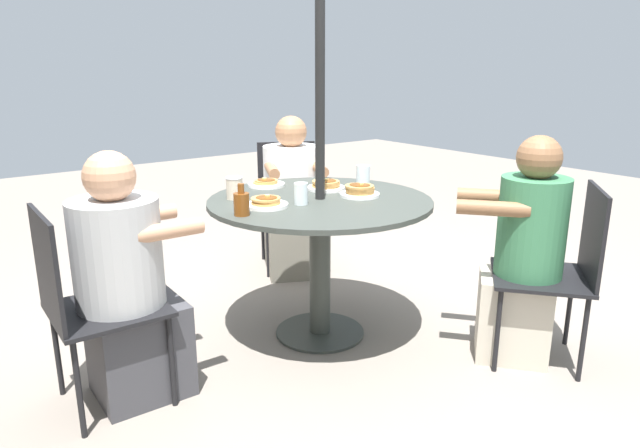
{
  "coord_description": "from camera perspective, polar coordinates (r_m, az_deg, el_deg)",
  "views": [
    {
      "loc": [
        -2.28,
        1.75,
        1.44
      ],
      "look_at": [
        0.0,
        0.0,
        0.63
      ],
      "focal_mm": 32.0,
      "sensor_mm": 36.0,
      "label": 1
    }
  ],
  "objects": [
    {
      "name": "drinking_glass_a",
      "position": [
        3.32,
        4.33,
        4.93
      ],
      "size": [
        0.08,
        0.08,
        0.11
      ],
      "primitive_type": "cylinder",
      "color": "silver",
      "rests_on": "patio_table"
    },
    {
      "name": "umbrella_pole",
      "position": [
        2.89,
        -0.0,
        10.87
      ],
      "size": [
        0.05,
        0.05,
        2.39
      ],
      "primitive_type": "cylinder",
      "color": "black",
      "rests_on": "ground"
    },
    {
      "name": "pancake_plate_d",
      "position": [
        3.17,
        0.62,
        3.86
      ],
      "size": [
        0.21,
        0.21,
        0.06
      ],
      "color": "white",
      "rests_on": "patio_table"
    },
    {
      "name": "ground_plane",
      "position": [
        3.22,
        -0.0,
        -10.84
      ],
      "size": [
        12.0,
        12.0,
        0.0
      ],
      "primitive_type": "plane",
      "color": "gray"
    },
    {
      "name": "coffee_cup",
      "position": [
        2.98,
        -8.55,
        3.59
      ],
      "size": [
        0.09,
        0.09,
        0.11
      ],
      "color": "beige",
      "rests_on": "patio_table"
    },
    {
      "name": "syrup_bottle",
      "position": [
        2.64,
        -7.87,
        2.09
      ],
      "size": [
        0.09,
        0.07,
        0.15
      ],
      "color": "brown",
      "rests_on": "patio_table"
    },
    {
      "name": "pancake_plate_c",
      "position": [
        2.8,
        -5.38,
        2.11
      ],
      "size": [
        0.21,
        0.21,
        0.06
      ],
      "color": "white",
      "rests_on": "patio_table"
    },
    {
      "name": "diner_south",
      "position": [
        4.0,
        -2.76,
        2.0
      ],
      "size": [
        0.62,
        0.56,
        1.1
      ],
      "rotation": [
        0.0,
        0.0,
        1.11
      ],
      "color": "gray",
      "rests_on": "ground"
    },
    {
      "name": "patio_chair_south",
      "position": [
        4.17,
        -3.12,
        2.78
      ],
      "size": [
        0.6,
        0.6,
        0.89
      ],
      "rotation": [
        0.0,
        0.0,
        1.11
      ],
      "color": "black",
      "rests_on": "ground"
    },
    {
      "name": "diner_north",
      "position": [
        2.6,
        -18.69,
        -6.35
      ],
      "size": [
        0.38,
        0.51,
        1.11
      ],
      "rotation": [
        0.0,
        0.0,
        -3.17
      ],
      "color": "#3D3D42",
      "rests_on": "ground"
    },
    {
      "name": "pancake_plate_a",
      "position": [
        3.28,
        -5.4,
        4.06
      ],
      "size": [
        0.21,
        0.21,
        0.05
      ],
      "color": "white",
      "rests_on": "patio_table"
    },
    {
      "name": "drinking_glass_b",
      "position": [
        2.83,
        -1.91,
        3.05
      ],
      "size": [
        0.07,
        0.07,
        0.11
      ],
      "primitive_type": "cylinder",
      "color": "silver",
      "rests_on": "patio_table"
    },
    {
      "name": "patio_chair_north",
      "position": [
        2.56,
        -22.53,
        -6.91
      ],
      "size": [
        0.46,
        0.46,
        0.89
      ],
      "rotation": [
        0.0,
        0.0,
        -3.17
      ],
      "color": "black",
      "rests_on": "ground"
    },
    {
      "name": "pancake_plate_b",
      "position": [
        3.02,
        4.0,
        3.29
      ],
      "size": [
        0.21,
        0.21,
        0.07
      ],
      "color": "white",
      "rests_on": "patio_table"
    },
    {
      "name": "patio_table",
      "position": [
        2.99,
        -0.0,
        -0.18
      ],
      "size": [
        1.16,
        1.16,
        0.76
      ],
      "color": "#383D38",
      "rests_on": "ground"
    },
    {
      "name": "patio_chair_east",
      "position": [
        2.99,
        22.99,
        -3.75
      ],
      "size": [
        0.63,
        0.63,
        0.89
      ],
      "rotation": [
        0.0,
        0.0,
        -0.89
      ],
      "color": "black",
      "rests_on": "ground"
    },
    {
      "name": "diner_east",
      "position": [
        2.96,
        19.64,
        -3.32
      ],
      "size": [
        0.57,
        0.55,
        1.12
      ],
      "rotation": [
        0.0,
        0.0,
        -0.89
      ],
      "color": "beige",
      "rests_on": "ground"
    }
  ]
}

